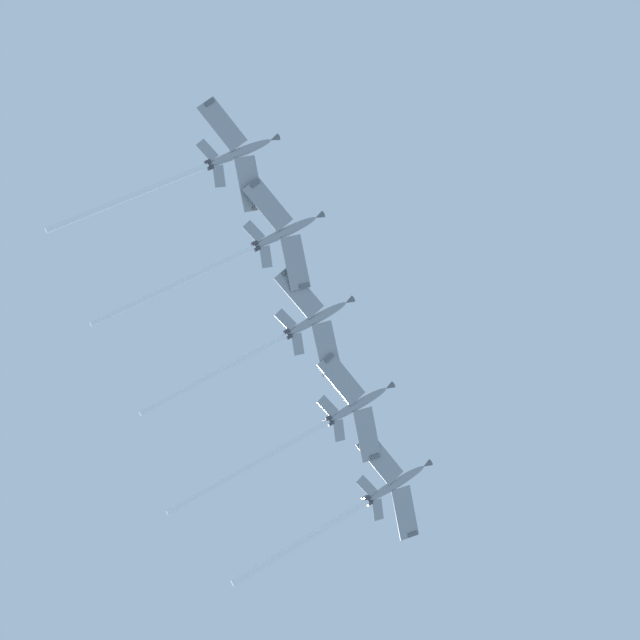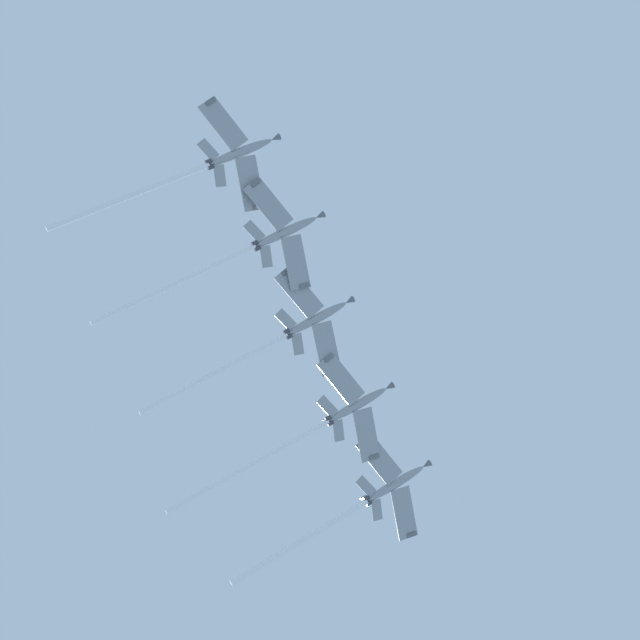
# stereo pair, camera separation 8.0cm
# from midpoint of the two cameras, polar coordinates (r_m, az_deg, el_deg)

# --- Properties ---
(jet_far_left) EXTENTS (36.83, 19.82, 15.93)m
(jet_far_left) POSITION_cam_midpoint_polar(r_m,az_deg,el_deg) (142.01, 2.71, -12.80)
(jet_far_left) COLOR gray
(jet_inner_left) EXTENTS (39.86, 19.83, 18.26)m
(jet_inner_left) POSITION_cam_midpoint_polar(r_m,az_deg,el_deg) (137.40, 0.33, -7.18)
(jet_inner_left) COLOR gray
(jet_centre) EXTENTS (37.15, 19.73, 16.46)m
(jet_centre) POSITION_cam_midpoint_polar(r_m,az_deg,el_deg) (135.67, -2.19, -0.93)
(jet_centre) COLOR gray
(jet_inner_right) EXTENTS (38.94, 19.79, 17.40)m
(jet_inner_right) POSITION_cam_midpoint_polar(r_m,az_deg,el_deg) (134.69, -4.50, 5.17)
(jet_inner_right) COLOR gray
(jet_far_right) EXTENTS (37.60, 19.84, 17.61)m
(jet_far_right) POSITION_cam_midpoint_polar(r_m,az_deg,el_deg) (136.20, -7.88, 10.62)
(jet_far_right) COLOR gray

